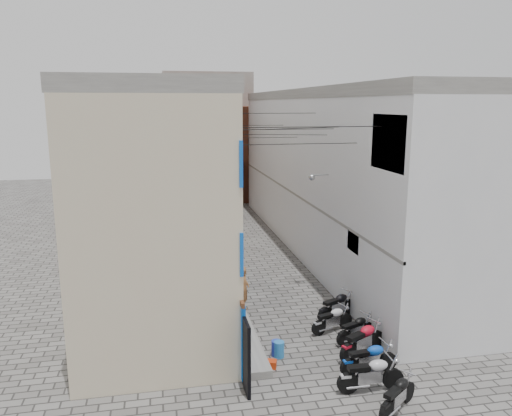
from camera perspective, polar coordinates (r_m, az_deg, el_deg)
ground at (r=16.51m, az=7.64°, el=-18.17°), size 90.00×90.00×0.00m
plinth at (r=27.83m, az=-5.14°, el=-5.14°), size 0.90×26.00×0.25m
building_left at (r=26.68m, az=-11.58°, el=3.56°), size 5.10×27.00×9.00m
building_right at (r=28.48m, az=8.96°, el=4.19°), size 5.94×26.00×9.00m
building_far_brick_left at (r=41.70m, az=-7.49°, el=7.30°), size 6.00×6.00×10.00m
building_far_brick_right at (r=44.38m, az=-1.15°, el=6.38°), size 5.00×6.00×8.00m
building_far_concrete at (r=47.80m, az=-5.60°, el=8.52°), size 8.00×5.00×11.00m
far_shopfront at (r=39.60m, az=-4.17°, el=1.59°), size 2.00×0.30×2.40m
overhead_wires at (r=21.69m, az=1.55°, el=8.92°), size 5.80×13.02×1.32m
motorcycle_a at (r=14.94m, az=15.93°, el=-19.69°), size 1.82×1.54×1.06m
motorcycle_b at (r=15.59m, az=13.00°, el=-17.85°), size 2.04×0.68×1.18m
motorcycle_c at (r=16.45m, az=12.81°, el=-16.28°), size 1.97×0.78×1.11m
motorcycle_d at (r=17.43m, az=12.12°, el=-14.38°), size 2.17×1.55×1.21m
motorcycle_e at (r=18.37m, az=11.38°, el=-13.26°), size 1.84×1.19×1.02m
motorcycle_f at (r=18.93m, az=8.73°, el=-12.35°), size 1.88×1.10×1.04m
motorcycle_g at (r=20.04m, az=9.29°, el=-10.80°), size 2.04×1.39×1.14m
person_a at (r=19.64m, az=-1.43°, el=-9.23°), size 0.62×0.77×1.84m
person_b at (r=20.99m, az=-2.10°, el=-8.23°), size 0.84×0.93×1.56m
water_jug_near at (r=17.15m, az=2.66°, el=-15.83°), size 0.42×0.42×0.54m
water_jug_far at (r=17.24m, az=2.34°, el=-15.70°), size 0.44×0.44×0.52m
red_crate at (r=16.61m, az=1.64°, el=-17.39°), size 0.46×0.40×0.24m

